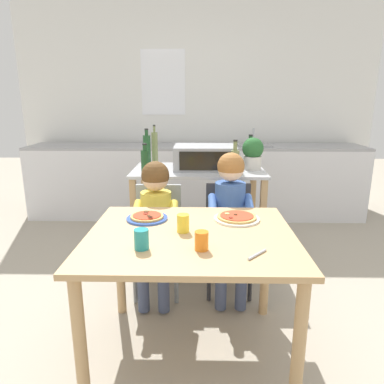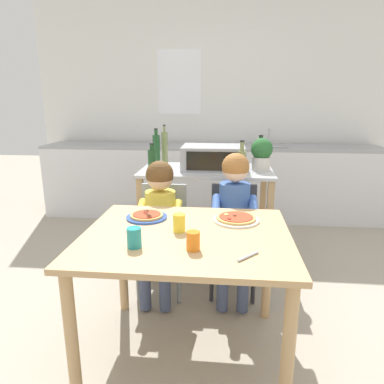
{
  "view_description": "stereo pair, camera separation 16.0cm",
  "coord_description": "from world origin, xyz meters",
  "px_view_note": "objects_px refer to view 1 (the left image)",
  "views": [
    {
      "loc": [
        0.04,
        -1.76,
        1.45
      ],
      "look_at": [
        0.0,
        0.3,
        0.9
      ],
      "focal_mm": 32.89,
      "sensor_mm": 36.0,
      "label": 1
    },
    {
      "loc": [
        0.2,
        -1.75,
        1.45
      ],
      "look_at": [
        0.0,
        0.3,
        0.9
      ],
      "focal_mm": 32.89,
      "sensor_mm": 36.0,
      "label": 2
    }
  ],
  "objects_px": {
    "bottle_tall_green_wine": "(250,153)",
    "dining_chair_left": "(158,231)",
    "bottle_squat_spirits": "(235,162)",
    "pizza_plate_blue_rimmed": "(147,217)",
    "dining_table": "(191,252)",
    "drinking_cup_yellow": "(183,223)",
    "potted_herb_plant": "(253,153)",
    "bottle_brown_beer": "(145,162)",
    "kitchen_island_cart": "(198,201)",
    "child_in_yellow_shirt": "(155,213)",
    "bottle_slim_sauce": "(147,150)",
    "serving_spoon": "(257,254)",
    "bottle_dark_olive_oil": "(155,148)",
    "drinking_cup_teal": "(141,239)",
    "toaster_oven": "(205,157)",
    "pizza_plate_white": "(237,218)",
    "child_in_blue_striped_shirt": "(230,209)",
    "dining_chair_right": "(228,230)",
    "drinking_cup_orange": "(202,241)"
  },
  "relations": [
    {
      "from": "bottle_tall_green_wine",
      "to": "dining_chair_left",
      "type": "relative_size",
      "value": 0.34
    },
    {
      "from": "bottle_squat_spirits",
      "to": "bottle_tall_green_wine",
      "type": "bearing_deg",
      "value": 67.97
    },
    {
      "from": "bottle_squat_spirits",
      "to": "pizza_plate_blue_rimmed",
      "type": "height_order",
      "value": "bottle_squat_spirits"
    },
    {
      "from": "dining_table",
      "to": "drinking_cup_yellow",
      "type": "xyz_separation_m",
      "value": [
        -0.04,
        0.02,
        0.16
      ]
    },
    {
      "from": "potted_herb_plant",
      "to": "dining_chair_left",
      "type": "bearing_deg",
      "value": -148.47
    },
    {
      "from": "bottle_brown_beer",
      "to": "dining_table",
      "type": "height_order",
      "value": "bottle_brown_beer"
    },
    {
      "from": "dining_table",
      "to": "drinking_cup_yellow",
      "type": "relative_size",
      "value": 11.23
    },
    {
      "from": "kitchen_island_cart",
      "to": "dining_chair_left",
      "type": "bearing_deg",
      "value": -123.01
    },
    {
      "from": "child_in_yellow_shirt",
      "to": "pizza_plate_blue_rimmed",
      "type": "xyz_separation_m",
      "value": [
        0.0,
        -0.38,
        0.1
      ]
    },
    {
      "from": "bottle_slim_sauce",
      "to": "pizza_plate_blue_rimmed",
      "type": "relative_size",
      "value": 1.36
    },
    {
      "from": "bottle_tall_green_wine",
      "to": "pizza_plate_blue_rimmed",
      "type": "relative_size",
      "value": 1.12
    },
    {
      "from": "bottle_slim_sauce",
      "to": "serving_spoon",
      "type": "bearing_deg",
      "value": -65.13
    },
    {
      "from": "bottle_dark_olive_oil",
      "to": "drinking_cup_teal",
      "type": "height_order",
      "value": "bottle_dark_olive_oil"
    },
    {
      "from": "toaster_oven",
      "to": "dining_chair_left",
      "type": "height_order",
      "value": "toaster_oven"
    },
    {
      "from": "bottle_squat_spirits",
      "to": "drinking_cup_yellow",
      "type": "bearing_deg",
      "value": -111.39
    },
    {
      "from": "bottle_slim_sauce",
      "to": "drinking_cup_yellow",
      "type": "relative_size",
      "value": 3.37
    },
    {
      "from": "toaster_oven",
      "to": "bottle_brown_beer",
      "type": "relative_size",
      "value": 2.1
    },
    {
      "from": "bottle_tall_green_wine",
      "to": "pizza_plate_white",
      "type": "height_order",
      "value": "bottle_tall_green_wine"
    },
    {
      "from": "drinking_cup_teal",
      "to": "serving_spoon",
      "type": "xyz_separation_m",
      "value": [
        0.54,
        -0.06,
        -0.04
      ]
    },
    {
      "from": "bottle_slim_sauce",
      "to": "child_in_blue_striped_shirt",
      "type": "bearing_deg",
      "value": -43.83
    },
    {
      "from": "bottle_dark_olive_oil",
      "to": "dining_chair_right",
      "type": "distance_m",
      "value": 1.06
    },
    {
      "from": "toaster_oven",
      "to": "drinking_cup_orange",
      "type": "distance_m",
      "value": 1.43
    },
    {
      "from": "toaster_oven",
      "to": "child_in_blue_striped_shirt",
      "type": "height_order",
      "value": "child_in_blue_striped_shirt"
    },
    {
      "from": "dining_table",
      "to": "dining_chair_left",
      "type": "xyz_separation_m",
      "value": [
        -0.27,
        0.72,
        -0.16
      ]
    },
    {
      "from": "bottle_slim_sauce",
      "to": "bottle_dark_olive_oil",
      "type": "height_order",
      "value": "bottle_dark_olive_oil"
    },
    {
      "from": "bottle_tall_green_wine",
      "to": "pizza_plate_blue_rimmed",
      "type": "bearing_deg",
      "value": -123.22
    },
    {
      "from": "bottle_tall_green_wine",
      "to": "serving_spoon",
      "type": "height_order",
      "value": "bottle_tall_green_wine"
    },
    {
      "from": "dining_table",
      "to": "child_in_blue_striped_shirt",
      "type": "distance_m",
      "value": 0.7
    },
    {
      "from": "bottle_slim_sauce",
      "to": "dining_table",
      "type": "bearing_deg",
      "value": -72.29
    },
    {
      "from": "potted_herb_plant",
      "to": "toaster_oven",
      "type": "bearing_deg",
      "value": 177.85
    },
    {
      "from": "child_in_yellow_shirt",
      "to": "child_in_blue_striped_shirt",
      "type": "distance_m",
      "value": 0.54
    },
    {
      "from": "bottle_dark_olive_oil",
      "to": "drinking_cup_orange",
      "type": "xyz_separation_m",
      "value": [
        0.42,
        -1.63,
        -0.22
      ]
    },
    {
      "from": "potted_herb_plant",
      "to": "pizza_plate_white",
      "type": "xyz_separation_m",
      "value": [
        -0.22,
        -0.96,
        -0.25
      ]
    },
    {
      "from": "toaster_oven",
      "to": "dining_chair_right",
      "type": "distance_m",
      "value": 0.68
    },
    {
      "from": "kitchen_island_cart",
      "to": "bottle_squat_spirits",
      "type": "height_order",
      "value": "bottle_squat_spirits"
    },
    {
      "from": "pizza_plate_white",
      "to": "child_in_blue_striped_shirt",
      "type": "bearing_deg",
      "value": 89.97
    },
    {
      "from": "dining_chair_right",
      "to": "drinking_cup_teal",
      "type": "height_order",
      "value": "drinking_cup_teal"
    },
    {
      "from": "dining_chair_left",
      "to": "child_in_yellow_shirt",
      "type": "distance_m",
      "value": 0.22
    },
    {
      "from": "bottle_brown_beer",
      "to": "drinking_cup_teal",
      "type": "distance_m",
      "value": 1.16
    },
    {
      "from": "dining_chair_left",
      "to": "child_in_blue_striped_shirt",
      "type": "distance_m",
      "value": 0.58
    },
    {
      "from": "kitchen_island_cart",
      "to": "bottle_tall_green_wine",
      "type": "distance_m",
      "value": 0.64
    },
    {
      "from": "bottle_brown_beer",
      "to": "child_in_yellow_shirt",
      "type": "relative_size",
      "value": 0.25
    },
    {
      "from": "serving_spoon",
      "to": "pizza_plate_white",
      "type": "bearing_deg",
      "value": 95.1
    },
    {
      "from": "bottle_brown_beer",
      "to": "bottle_tall_green_wine",
      "type": "height_order",
      "value": "bottle_tall_green_wine"
    },
    {
      "from": "toaster_oven",
      "to": "pizza_plate_blue_rimmed",
      "type": "bearing_deg",
      "value": -110.08
    },
    {
      "from": "bottle_dark_olive_oil",
      "to": "dining_chair_left",
      "type": "distance_m",
      "value": 0.88
    },
    {
      "from": "pizza_plate_blue_rimmed",
      "to": "serving_spoon",
      "type": "height_order",
      "value": "pizza_plate_blue_rimmed"
    },
    {
      "from": "dining_chair_left",
      "to": "drinking_cup_yellow",
      "type": "distance_m",
      "value": 0.8
    },
    {
      "from": "toaster_oven",
      "to": "dining_chair_right",
      "type": "relative_size",
      "value": 0.64
    },
    {
      "from": "bottle_brown_beer",
      "to": "bottle_slim_sauce",
      "type": "distance_m",
      "value": 0.37
    }
  ]
}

